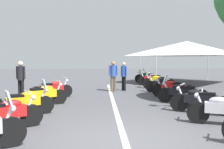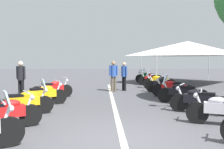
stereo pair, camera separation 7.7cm
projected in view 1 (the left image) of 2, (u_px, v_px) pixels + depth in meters
name	position (u px, v px, depth m)	size (l,w,h in m)	color
ground_plane	(125.00, 141.00, 5.58)	(80.00, 80.00, 0.00)	#4C4C51
lane_centre_stripe	(115.00, 109.00, 9.14)	(16.84, 0.16, 0.01)	beige
motorcycle_left_row_1	(5.00, 113.00, 6.37)	(1.19, 1.80, 0.99)	black
motorcycle_left_row_2	(24.00, 102.00, 8.02)	(1.02, 1.89, 1.19)	black
motorcycle_left_row_3	(43.00, 95.00, 9.72)	(1.17, 1.84, 0.99)	black
motorcycle_left_row_4	(52.00, 89.00, 11.55)	(1.16, 1.83, 0.99)	black
motorcycle_right_row_2	(200.00, 100.00, 8.31)	(1.19, 1.88, 1.01)	black
motorcycle_right_row_3	(182.00, 93.00, 10.14)	(1.16, 1.94, 1.21)	black
motorcycle_right_row_4	(173.00, 88.00, 11.74)	(1.18, 1.91, 1.00)	black
motorcycle_right_row_5	(163.00, 85.00, 13.33)	(1.40, 1.83, 1.01)	black
motorcycle_right_row_6	(158.00, 81.00, 15.17)	(1.06, 1.97, 1.21)	black
motorcycle_right_row_7	(152.00, 79.00, 16.92)	(1.11, 1.98, 1.20)	black
motorcycle_right_row_8	(148.00, 77.00, 18.39)	(1.30, 1.88, 1.02)	black
bystander_0	(21.00, 77.00, 11.34)	(0.32, 0.48, 1.77)	black
bystander_2	(113.00, 74.00, 13.88)	(0.32, 0.51, 1.73)	brown
bystander_3	(124.00, 74.00, 14.29)	(0.46, 0.32, 1.67)	black
event_tent	(187.00, 49.00, 18.35)	(6.73, 6.73, 3.20)	white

